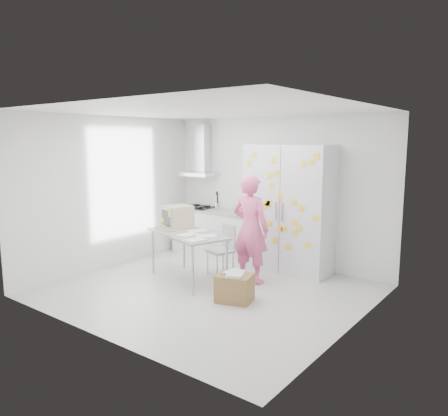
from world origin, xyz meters
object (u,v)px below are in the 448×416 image
Objects in this scene: chair at (224,246)px; cardboard_box at (235,287)px; person at (250,229)px; desk at (181,224)px.

cardboard_box is (0.90, -0.92, -0.28)m from chair.
person is at bearing 110.10° from cardboard_box.
desk reaches higher than chair.
chair reaches higher than cardboard_box.
cardboard_box is at bearing -25.06° from chair.
desk is at bearing -117.92° from chair.
person is at bearing 15.11° from chair.
desk is at bearing 18.71° from person.
person is 1.08× the size of desk.
chair is 1.49× the size of cardboard_box.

